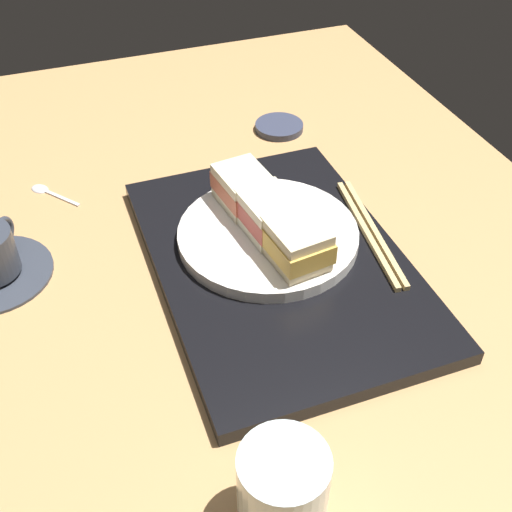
{
  "coord_description": "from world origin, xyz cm",
  "views": [
    {
      "loc": [
        -53.21,
        15.92,
        54.82
      ],
      "look_at": [
        0.06,
        -3.57,
        5.0
      ],
      "focal_mm": 45.45,
      "sensor_mm": 36.0,
      "label": 1
    }
  ],
  "objects_px": {
    "chopsticks_pair": "(370,232)",
    "drinking_glass": "(283,493)",
    "sandwich_middle": "(268,214)",
    "sandwich_plate": "(268,235)",
    "sandwich_near": "(296,243)",
    "sandwich_far": "(243,188)",
    "small_sauce_dish": "(279,127)",
    "teaspoon": "(45,190)"
  },
  "relations": [
    {
      "from": "small_sauce_dish",
      "to": "sandwich_plate",
      "type": "bearing_deg",
      "value": 155.63
    },
    {
      "from": "sandwich_middle",
      "to": "sandwich_far",
      "type": "distance_m",
      "value": 0.06
    },
    {
      "from": "sandwich_plate",
      "to": "chopsticks_pair",
      "type": "relative_size",
      "value": 1.05
    },
    {
      "from": "small_sauce_dish",
      "to": "teaspoon",
      "type": "height_order",
      "value": "small_sauce_dish"
    },
    {
      "from": "sandwich_middle",
      "to": "drinking_glass",
      "type": "xyz_separation_m",
      "value": [
        -0.34,
        0.12,
        -0.01
      ]
    },
    {
      "from": "sandwich_far",
      "to": "drinking_glass",
      "type": "height_order",
      "value": "drinking_glass"
    },
    {
      "from": "sandwich_plate",
      "to": "sandwich_middle",
      "type": "distance_m",
      "value": 0.03
    },
    {
      "from": "sandwich_middle",
      "to": "teaspoon",
      "type": "distance_m",
      "value": 0.35
    },
    {
      "from": "chopsticks_pair",
      "to": "drinking_glass",
      "type": "height_order",
      "value": "drinking_glass"
    },
    {
      "from": "sandwich_far",
      "to": "sandwich_plate",
      "type": "bearing_deg",
      "value": -170.68
    },
    {
      "from": "sandwich_plate",
      "to": "sandwich_middle",
      "type": "relative_size",
      "value": 2.71
    },
    {
      "from": "sandwich_plate",
      "to": "sandwich_far",
      "type": "relative_size",
      "value": 2.68
    },
    {
      "from": "sandwich_middle",
      "to": "sandwich_far",
      "type": "xyz_separation_m",
      "value": [
        0.06,
        0.01,
        -0.0
      ]
    },
    {
      "from": "sandwich_near",
      "to": "sandwich_middle",
      "type": "relative_size",
      "value": 1.03
    },
    {
      "from": "sandwich_middle",
      "to": "teaspoon",
      "type": "relative_size",
      "value": 1.06
    },
    {
      "from": "sandwich_middle",
      "to": "small_sauce_dish",
      "type": "bearing_deg",
      "value": -24.37
    },
    {
      "from": "sandwich_plate",
      "to": "drinking_glass",
      "type": "relative_size",
      "value": 2.35
    },
    {
      "from": "sandwich_plate",
      "to": "drinking_glass",
      "type": "distance_m",
      "value": 0.36
    },
    {
      "from": "sandwich_near",
      "to": "small_sauce_dish",
      "type": "xyz_separation_m",
      "value": [
        0.34,
        -0.12,
        -0.06
      ]
    },
    {
      "from": "drinking_glass",
      "to": "teaspoon",
      "type": "relative_size",
      "value": 1.22
    },
    {
      "from": "sandwich_near",
      "to": "drinking_glass",
      "type": "height_order",
      "value": "drinking_glass"
    },
    {
      "from": "sandwich_middle",
      "to": "teaspoon",
      "type": "xyz_separation_m",
      "value": [
        0.23,
        0.25,
        -0.06
      ]
    },
    {
      "from": "sandwich_plate",
      "to": "chopsticks_pair",
      "type": "bearing_deg",
      "value": -104.57
    },
    {
      "from": "sandwich_far",
      "to": "teaspoon",
      "type": "bearing_deg",
      "value": 55.11
    },
    {
      "from": "sandwich_near",
      "to": "sandwich_middle",
      "type": "height_order",
      "value": "sandwich_near"
    },
    {
      "from": "sandwich_plate",
      "to": "teaspoon",
      "type": "distance_m",
      "value": 0.35
    },
    {
      "from": "sandwich_near",
      "to": "teaspoon",
      "type": "bearing_deg",
      "value": 41.65
    },
    {
      "from": "sandwich_middle",
      "to": "sandwich_far",
      "type": "bearing_deg",
      "value": 9.32
    },
    {
      "from": "sandwich_middle",
      "to": "sandwich_far",
      "type": "height_order",
      "value": "sandwich_middle"
    },
    {
      "from": "drinking_glass",
      "to": "small_sauce_dish",
      "type": "distance_m",
      "value": 0.67
    },
    {
      "from": "sandwich_middle",
      "to": "small_sauce_dish",
      "type": "distance_m",
      "value": 0.31
    },
    {
      "from": "drinking_glass",
      "to": "small_sauce_dish",
      "type": "height_order",
      "value": "drinking_glass"
    },
    {
      "from": "chopsticks_pair",
      "to": "drinking_glass",
      "type": "bearing_deg",
      "value": 141.38
    },
    {
      "from": "sandwich_far",
      "to": "teaspoon",
      "type": "relative_size",
      "value": 1.07
    },
    {
      "from": "drinking_glass",
      "to": "sandwich_near",
      "type": "bearing_deg",
      "value": -24.8
    },
    {
      "from": "sandwich_far",
      "to": "sandwich_near",
      "type": "bearing_deg",
      "value": -170.68
    },
    {
      "from": "sandwich_middle",
      "to": "chopsticks_pair",
      "type": "xyz_separation_m",
      "value": [
        -0.03,
        -0.13,
        -0.04
      ]
    },
    {
      "from": "sandwich_plate",
      "to": "small_sauce_dish",
      "type": "relative_size",
      "value": 2.9
    },
    {
      "from": "sandwich_plate",
      "to": "teaspoon",
      "type": "height_order",
      "value": "sandwich_plate"
    },
    {
      "from": "sandwich_far",
      "to": "chopsticks_pair",
      "type": "bearing_deg",
      "value": -125.05
    },
    {
      "from": "sandwich_near",
      "to": "chopsticks_pair",
      "type": "distance_m",
      "value": 0.13
    },
    {
      "from": "sandwich_near",
      "to": "sandwich_far",
      "type": "distance_m",
      "value": 0.13
    }
  ]
}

